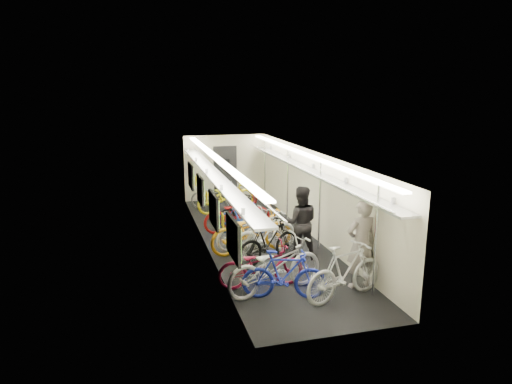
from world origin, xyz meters
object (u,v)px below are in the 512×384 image
passenger_mid (300,222)px  backpack (380,226)px  bicycle_0 (275,266)px  passenger_near (361,244)px  bicycle_1 (284,275)px

passenger_mid → backpack: passenger_mid is taller
bicycle_0 → passenger_mid: size_ratio=1.21×
bicycle_0 → passenger_near: 1.83m
bicycle_0 → backpack: (2.22, -0.17, 0.71)m
bicycle_1 → bicycle_0: bearing=31.4°
bicycle_0 → backpack: 2.33m
bicycle_0 → backpack: backpack is taller
passenger_near → backpack: passenger_near is taller
bicycle_1 → backpack: bearing=-69.0°
bicycle_0 → passenger_mid: bearing=-49.2°
passenger_mid → backpack: (1.06, -1.87, 0.38)m
passenger_near → backpack: 0.55m
passenger_near → passenger_mid: passenger_near is taller
bicycle_0 → passenger_mid: (1.16, 1.70, 0.33)m
passenger_mid → backpack: 2.18m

